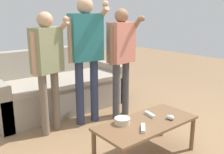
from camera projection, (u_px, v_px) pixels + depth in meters
ground_plane at (133, 147)px, 2.77m from camera, size 12.00×12.00×0.00m
couch at (58, 88)px, 3.88m from camera, size 1.96×0.91×0.88m
coffee_table at (146, 126)px, 2.51m from camera, size 1.04×0.48×0.39m
snack_bowl at (122, 121)px, 2.44m from camera, size 0.15×0.15×0.06m
game_remote_nunchuk at (170, 117)px, 2.54m from camera, size 0.06×0.09×0.05m
player_left at (47, 59)px, 2.92m from camera, size 0.46×0.29×1.44m
player_center at (86, 47)px, 3.17m from camera, size 0.47×0.37×1.61m
player_right at (121, 51)px, 3.40m from camera, size 0.46×0.33×1.48m
game_remote_wand_near at (150, 114)px, 2.63m from camera, size 0.07×0.16×0.03m
game_remote_wand_far at (143, 128)px, 2.32m from camera, size 0.14×0.14×0.03m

